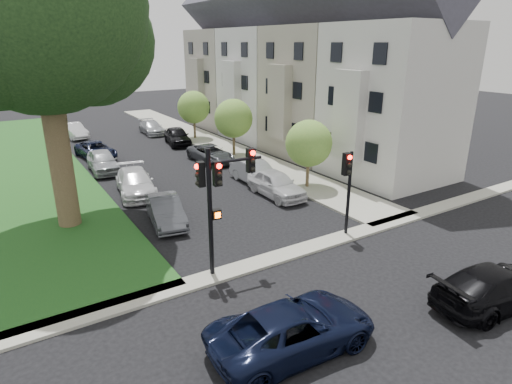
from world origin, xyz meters
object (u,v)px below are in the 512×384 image
eucalyptus (35,5)px  traffic_signal_secondary (348,179)px  small_tree_a (309,143)px  small_tree_c (194,107)px  car_parked_1 (256,173)px  car_parked_4 (152,128)px  car_parked_2 (211,154)px  car_parked_9 (74,131)px  car_parked_8 (96,150)px  car_cross_far (496,286)px  car_parked_0 (276,184)px  traffic_signal_main (219,189)px  car_parked_6 (135,183)px  car_parked_3 (177,136)px  car_cross_near (293,328)px  small_tree_b (233,118)px  car_parked_7 (103,161)px  car_parked_5 (165,211)px

eucalyptus → traffic_signal_secondary: (11.00, -8.25, -7.42)m
small_tree_a → small_tree_c: size_ratio=0.96×
car_parked_1 → car_parked_4: size_ratio=1.00×
traffic_signal_secondary → eucalyptus: bearing=143.1°
car_parked_2 → car_parked_4: bearing=88.5°
car_parked_9 → car_parked_2: bearing=-72.4°
traffic_signal_secondary → car_parked_8: traffic_signal_secondary is taller
car_cross_far → car_parked_0: 13.43m
small_tree_c → traffic_signal_main: traffic_signal_main is taller
car_parked_6 → car_parked_9: car_parked_6 is taller
eucalyptus → car_parked_8: size_ratio=3.19×
car_parked_3 → car_cross_near: bearing=-95.6°
car_parked_0 → small_tree_a: bearing=5.4°
car_cross_near → car_parked_4: bearing=-9.4°
small_tree_a → car_parked_4: small_tree_a is taller
small_tree_b → eucalyptus: bearing=-150.6°
car_parked_7 → car_parked_1: bearing=-42.4°
eucalyptus → car_parked_8: (4.28, 13.16, -9.65)m
car_parked_7 → car_parked_9: bearing=91.8°
small_tree_c → car_parked_4: size_ratio=1.01×
car_parked_8 → car_parked_9: (-0.05, 8.97, 0.06)m
car_parked_4 → car_cross_near: bearing=-99.4°
car_cross_far → small_tree_c: bearing=1.8°
car_parked_4 → car_parked_6: size_ratio=0.89×
car_parked_0 → car_parked_9: size_ratio=1.05×
small_tree_c → car_cross_near: size_ratio=0.86×
car_cross_far → car_parked_3: size_ratio=1.11×
car_cross_near → car_parked_4: size_ratio=1.17×
eucalyptus → traffic_signal_main: eucalyptus is taller
car_parked_0 → car_parked_4: size_ratio=1.02×
car_cross_far → traffic_signal_main: bearing=51.5°
traffic_signal_main → car_parked_4: traffic_signal_main is taller
eucalyptus → car_parked_0: bearing=-9.3°
car_parked_6 → car_parked_7: size_ratio=1.11×
small_tree_a → small_tree_c: 17.22m
car_cross_far → car_parked_7: (-7.69, 24.24, 0.04)m
car_parked_3 → car_parked_8: (-7.40, -1.08, -0.12)m
car_cross_near → car_parked_0: car_parked_0 is taller
car_cross_near → car_parked_5: (0.18, 11.11, -0.03)m
eucalyptus → car_parked_3: 20.73m
small_tree_b → car_parked_2: size_ratio=0.99×
small_tree_a → car_parked_5: bearing=-176.4°
eucalyptus → car_parked_1: eucalyptus is taller
traffic_signal_secondary → car_parked_4: (0.28, 28.28, -2.24)m
car_parked_1 → car_parked_4: (-0.42, 19.17, -0.08)m
small_tree_a → car_parked_8: small_tree_a is taller
small_tree_c → car_cross_far: 31.03m
eucalyptus → car_cross_near: size_ratio=2.87×
car_parked_0 → car_parked_7: bearing=125.9°
car_cross_far → small_tree_a: bearing=-3.9°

